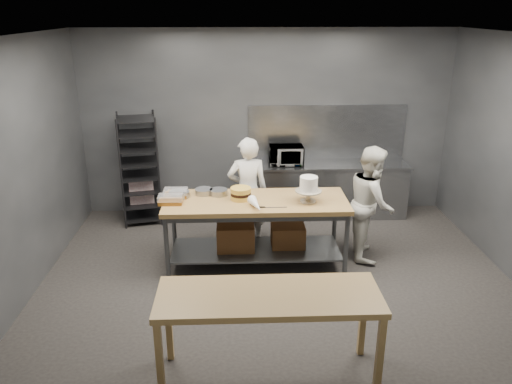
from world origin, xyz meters
TOP-DOWN VIEW (x-y plane):
  - ground at (0.00, 0.00)m, footprint 6.00×6.00m
  - back_wall at (0.00, 2.50)m, footprint 6.00×0.04m
  - work_table at (-0.24, 0.57)m, footprint 2.40×0.90m
  - near_counter at (-0.23, -1.71)m, footprint 2.00×0.70m
  - back_counter at (1.00, 2.18)m, footprint 2.60×0.60m
  - splashback_panel at (1.00, 2.48)m, footprint 2.60×0.02m
  - speed_rack at (-2.04, 2.10)m, footprint 0.72×0.76m
  - chef_behind at (-0.34, 1.21)m, footprint 0.61×0.43m
  - chef_right at (1.33, 0.72)m, footprint 0.70×0.84m
  - microwave at (0.30, 2.18)m, footprint 0.54×0.37m
  - frosted_cake_stand at (0.42, 0.45)m, footprint 0.34×0.34m
  - layer_cake at (-0.45, 0.58)m, footprint 0.27×0.27m
  - cake_pans at (-1.01, 0.75)m, footprint 0.78×0.34m
  - piping_bag at (-0.26, 0.22)m, footprint 0.21×0.40m
  - offset_spatula at (-0.10, 0.27)m, footprint 0.36×0.02m
  - pastry_clamshells at (-1.33, 0.58)m, footprint 0.35×0.44m

SIDE VIEW (x-z plane):
  - ground at x=0.00m, z-range 0.00..0.00m
  - back_counter at x=1.00m, z-range 0.00..0.90m
  - work_table at x=-0.24m, z-range 0.11..1.03m
  - chef_right at x=1.33m, z-range 0.00..1.58m
  - chef_behind at x=-0.34m, z-range 0.00..1.59m
  - near_counter at x=-0.23m, z-range 0.36..1.26m
  - speed_rack at x=-2.04m, z-range -0.02..1.73m
  - offset_spatula at x=-0.10m, z-range 0.92..0.93m
  - cake_pans at x=-1.01m, z-range 0.92..0.99m
  - pastry_clamshells at x=-1.33m, z-range 0.92..1.03m
  - piping_bag at x=-0.26m, z-range 0.92..1.04m
  - layer_cake at x=-0.45m, z-range 0.92..1.08m
  - microwave at x=0.30m, z-range 0.90..1.20m
  - frosted_cake_stand at x=0.42m, z-range 0.96..1.30m
  - splashback_panel at x=1.00m, z-range 0.90..1.80m
  - back_wall at x=0.00m, z-range 0.00..3.00m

